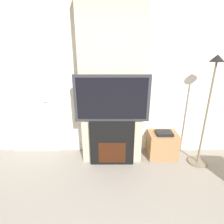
{
  "coord_description": "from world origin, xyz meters",
  "views": [
    {
      "loc": [
        0.0,
        -0.94,
        1.82
      ],
      "look_at": [
        0.0,
        1.6,
        0.92
      ],
      "focal_mm": 28.0,
      "sensor_mm": 36.0,
      "label": 1
    }
  ],
  "objects": [
    {
      "name": "floor_lamp",
      "position": [
        1.46,
        1.59,
        1.05
      ],
      "size": [
        0.31,
        0.31,
        1.76
      ],
      "color": "#726651",
      "rests_on": "ground_plane"
    },
    {
      "name": "television",
      "position": [
        0.0,
        1.6,
        1.13
      ],
      "size": [
        1.15,
        0.07,
        0.72
      ],
      "color": "#2D2D33",
      "rests_on": "fireplace"
    },
    {
      "name": "entry_door",
      "position": [
        -1.44,
        1.97,
        1.04
      ],
      "size": [
        0.86,
        0.09,
        2.08
      ],
      "color": "silver",
      "rests_on": "ground_plane"
    },
    {
      "name": "chimney_breast",
      "position": [
        0.0,
        1.8,
        1.35
      ],
      "size": [
        0.98,
        0.4,
        2.7
      ],
      "color": "#BCAD8E",
      "rests_on": "ground_plane"
    },
    {
      "name": "media_stand",
      "position": [
        0.89,
        1.79,
        0.24
      ],
      "size": [
        0.49,
        0.38,
        0.5
      ],
      "color": "#997047",
      "rests_on": "ground_plane"
    },
    {
      "name": "fireplace",
      "position": [
        0.0,
        1.6,
        0.38
      ],
      "size": [
        0.72,
        0.15,
        0.77
      ],
      "color": "black",
      "rests_on": "ground_plane"
    },
    {
      "name": "wall_back",
      "position": [
        0.0,
        2.03,
        1.35
      ],
      "size": [
        6.0,
        0.06,
        2.7
      ],
      "color": "silver",
      "rests_on": "ground_plane"
    }
  ]
}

